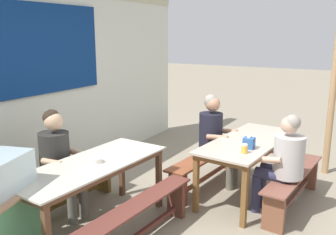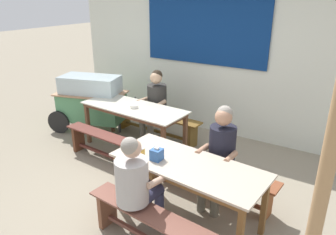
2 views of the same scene
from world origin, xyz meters
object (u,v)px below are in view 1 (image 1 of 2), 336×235
bench_far_front (136,219)px  person_right_near_table (215,134)px  wooden_support_post (333,92)px  dining_table_far (91,170)px  soup_bowl (96,160)px  condiment_jar (245,149)px  person_near_front (283,158)px  tissue_box (249,143)px  bench_far_back (56,189)px  person_center_facing (58,156)px  bench_near_front (293,185)px  bench_near_back (206,164)px  dining_table_near (248,145)px

bench_far_front → person_right_near_table: size_ratio=1.34×
wooden_support_post → bench_far_front: bearing=155.9°
dining_table_far → bench_far_front: (-0.04, -0.62, -0.40)m
wooden_support_post → person_right_near_table: bearing=132.6°
dining_table_far → soup_bowl: size_ratio=14.10×
condiment_jar → soup_bowl: bearing=130.8°
person_near_front → tissue_box: bearing=92.2°
bench_far_back → dining_table_far: bearing=-93.6°
person_center_facing → wooden_support_post: 4.03m
bench_far_back → bench_far_front: (-0.08, -1.23, -0.02)m
bench_near_front → soup_bowl: (-1.61, 1.78, 0.51)m
bench_far_back → condiment_jar: condiment_jar is taller
dining_table_far → person_near_front: (1.37, -1.73, 0.01)m
dining_table_far → bench_far_front: size_ratio=1.08×
person_near_front → condiment_jar: bearing=118.6°
tissue_box → person_near_front: bearing=-87.8°
dining_table_far → person_right_near_table: person_right_near_table is taller
person_center_facing → person_right_near_table: size_ratio=0.98×
tissue_box → soup_bowl: size_ratio=1.18×
bench_near_back → bench_far_front: bearing=-179.2°
person_center_facing → tissue_box: 2.28m
dining_table_far → tissue_box: bearing=-44.1°
bench_far_front → person_near_front: size_ratio=1.40×
bench_far_back → wooden_support_post: size_ratio=0.72×
dining_table_far → wooden_support_post: size_ratio=0.74×
bench_near_back → condiment_jar: 1.08m
person_near_front → dining_table_far: bearing=128.4°
soup_bowl → person_right_near_table: bearing=-18.9°
bench_far_back → person_center_facing: (0.02, -0.06, 0.42)m
dining_table_near → person_center_facing: (-1.64, 1.76, 0.04)m
soup_bowl → dining_table_far: bearing=135.1°
dining_table_near → condiment_jar: size_ratio=17.03×
bench_near_front → person_right_near_table: size_ratio=1.28×
soup_bowl → bench_far_front: bearing=-97.9°
person_right_near_table → person_center_facing: bearing=145.9°
bench_far_back → person_near_front: (1.33, -2.34, 0.40)m
bench_near_back → tissue_box: bearing=-118.9°
bench_far_front → wooden_support_post: 3.59m
bench_far_back → condiment_jar: 2.30m
condiment_jar → soup_bowl: size_ratio=0.80×
person_near_front → tissue_box: (-0.02, 0.41, 0.13)m
person_center_facing → soup_bowl: person_center_facing is taller
bench_near_front → condiment_jar: 0.88m
soup_bowl → person_near_front: bearing=-51.7°
dining_table_far → bench_near_front: size_ratio=1.13×
bench_far_front → tissue_box: size_ratio=11.08×
condiment_jar → bench_far_front: bearing=149.1°
dining_table_near → bench_near_back: 0.73m
dining_table_near → person_near_front: person_near_front is taller
bench_near_back → bench_near_front: bearing=-95.0°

